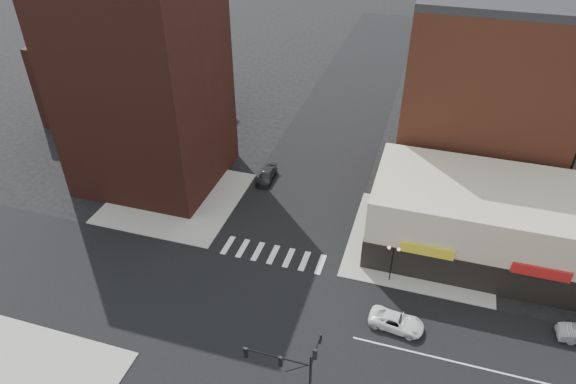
% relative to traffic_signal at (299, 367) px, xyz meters
% --- Properties ---
extents(ground, '(240.00, 240.00, 0.00)m').
position_rel_traffic_signal_xyz_m(ground, '(-7.24, 7.83, -4.96)').
color(ground, black).
rests_on(ground, ground).
extents(road_ew, '(200.00, 14.00, 0.02)m').
position_rel_traffic_signal_xyz_m(road_ew, '(-7.24, 7.83, -4.95)').
color(road_ew, black).
rests_on(road_ew, ground).
extents(road_ns, '(14.00, 200.00, 0.02)m').
position_rel_traffic_signal_xyz_m(road_ns, '(-7.24, 7.83, -4.95)').
color(road_ns, black).
rests_on(road_ns, ground).
extents(sidewalk_nw, '(15.00, 15.00, 0.12)m').
position_rel_traffic_signal_xyz_m(sidewalk_nw, '(-21.74, 22.33, -4.90)').
color(sidewalk_nw, gray).
rests_on(sidewalk_nw, ground).
extents(sidewalk_ne, '(15.00, 15.00, 0.12)m').
position_rel_traffic_signal_xyz_m(sidewalk_ne, '(7.26, 22.33, -4.90)').
color(sidewalk_ne, gray).
rests_on(sidewalk_ne, ground).
extents(building_nw, '(16.00, 15.00, 25.00)m').
position_rel_traffic_signal_xyz_m(building_nw, '(-26.24, 26.33, 7.54)').
color(building_nw, '#3D1913').
rests_on(building_nw, ground).
extents(building_nw_low, '(20.00, 18.00, 12.00)m').
position_rel_traffic_signal_xyz_m(building_nw_low, '(-39.24, 41.83, 1.04)').
color(building_nw_low, '#3D1913').
rests_on(building_nw_low, ground).
extents(building_ne_midrise, '(18.00, 15.00, 22.00)m').
position_rel_traffic_signal_xyz_m(building_ne_midrise, '(11.76, 37.33, 6.04)').
color(building_ne_midrise, brown).
rests_on(building_ne_midrise, ground).
extents(building_ne_row, '(24.20, 12.20, 8.00)m').
position_rel_traffic_signal_xyz_m(building_ne_row, '(13.76, 22.83, -1.66)').
color(building_ne_row, '#C3B59B').
rests_on(building_ne_row, ground).
extents(traffic_signal, '(5.59, 3.09, 7.77)m').
position_rel_traffic_signal_xyz_m(traffic_signal, '(0.00, 0.00, 0.00)').
color(traffic_signal, black).
rests_on(traffic_signal, ground).
extents(street_lamp_ne, '(1.22, 0.32, 4.16)m').
position_rel_traffic_signal_xyz_m(street_lamp_ne, '(4.76, 15.83, -1.67)').
color(street_lamp_ne, black).
rests_on(street_lamp_ne, sidewalk_ne).
extents(white_suv, '(5.05, 2.74, 1.34)m').
position_rel_traffic_signal_xyz_m(white_suv, '(6.13, 10.16, -4.29)').
color(white_suv, white).
rests_on(white_suv, ground).
extents(dark_sedan_north, '(1.90, 4.55, 1.31)m').
position_rel_traffic_signal_xyz_m(dark_sedan_north, '(-12.60, 29.27, -4.30)').
color(dark_sedan_north, black).
rests_on(dark_sedan_north, ground).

